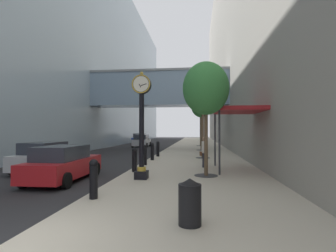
% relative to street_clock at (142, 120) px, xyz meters
% --- Properties ---
extents(ground_plane, '(110.00, 110.00, 0.00)m').
position_rel_street_clock_xyz_m(ground_plane, '(-1.20, 20.06, -2.74)').
color(ground_plane, '#262628').
rests_on(ground_plane, ground).
extents(sidewalk_right, '(7.02, 80.00, 0.14)m').
position_rel_street_clock_xyz_m(sidewalk_right, '(2.31, 23.06, -2.67)').
color(sidewalk_right, '#BCB29E').
rests_on(sidewalk_right, ground).
extents(building_block_left, '(24.55, 80.00, 26.13)m').
position_rel_street_clock_xyz_m(building_block_left, '(-13.81, 23.01, 10.26)').
color(building_block_left, '#93A8B7').
rests_on(building_block_left, ground).
extents(building_block_right, '(9.00, 80.00, 29.59)m').
position_rel_street_clock_xyz_m(building_block_right, '(10.31, 23.06, 12.05)').
color(building_block_right, gray).
rests_on(building_block_right, ground).
extents(street_clock, '(0.84, 0.55, 4.73)m').
position_rel_street_clock_xyz_m(street_clock, '(0.00, 0.00, 0.00)').
color(street_clock, black).
rests_on(street_clock, sidewalk_right).
extents(bollard_nearest, '(0.27, 0.27, 1.23)m').
position_rel_street_clock_xyz_m(bollard_nearest, '(-0.78, -3.40, -1.96)').
color(bollard_nearest, black).
rests_on(bollard_nearest, sidewalk_right).
extents(bollard_third, '(0.27, 0.27, 1.23)m').
position_rel_street_clock_xyz_m(bollard_third, '(-0.78, 1.87, -1.96)').
color(bollard_third, black).
rests_on(bollard_third, sidewalk_right).
extents(bollard_fourth, '(0.27, 0.27, 1.23)m').
position_rel_street_clock_xyz_m(bollard_fourth, '(-0.78, 4.51, -1.96)').
color(bollard_fourth, black).
rests_on(bollard_fourth, sidewalk_right).
extents(bollard_fifth, '(0.27, 0.27, 1.23)m').
position_rel_street_clock_xyz_m(bollard_fifth, '(-0.78, 7.15, -1.96)').
color(bollard_fifth, black).
rests_on(bollard_fifth, sidewalk_right).
extents(bollard_sixth, '(0.27, 0.27, 1.23)m').
position_rel_street_clock_xyz_m(bollard_sixth, '(-0.78, 9.79, -1.96)').
color(bollard_sixth, black).
rests_on(bollard_sixth, sidewalk_right).
extents(street_tree_near, '(2.18, 2.18, 5.37)m').
position_rel_street_clock_xyz_m(street_tree_near, '(2.84, 1.12, 1.48)').
color(street_tree_near, '#333335').
rests_on(street_tree_near, sidewalk_right).
extents(street_tree_mid_near, '(2.16, 2.16, 6.31)m').
position_rel_street_clock_xyz_m(street_tree_mid_near, '(2.84, 8.99, 2.42)').
color(street_tree_mid_near, '#333335').
rests_on(street_tree_mid_near, sidewalk_right).
extents(street_tree_mid_far, '(2.19, 2.19, 6.02)m').
position_rel_street_clock_xyz_m(street_tree_mid_far, '(2.84, 16.86, 2.13)').
color(street_tree_mid_far, '#333335').
rests_on(street_tree_mid_far, sidewalk_right).
extents(street_tree_far, '(1.91, 1.91, 6.11)m').
position_rel_street_clock_xyz_m(street_tree_far, '(2.84, 24.73, 2.35)').
color(street_tree_far, '#333335').
rests_on(street_tree_far, sidewalk_right).
extents(trash_bin, '(0.53, 0.53, 1.05)m').
position_rel_street_clock_xyz_m(trash_bin, '(2.28, -5.33, -2.06)').
color(trash_bin, black).
rests_on(trash_bin, sidewalk_right).
extents(pedestrian_walking, '(0.48, 0.38, 1.76)m').
position_rel_street_clock_xyz_m(pedestrian_walking, '(2.84, 3.89, -1.67)').
color(pedestrian_walking, '#23232D').
rests_on(pedestrian_walking, sidewalk_right).
extents(storefront_awning, '(2.40, 3.60, 3.30)m').
position_rel_street_clock_xyz_m(storefront_awning, '(4.57, 3.04, 0.54)').
color(storefront_awning, maroon).
rests_on(storefront_awning, sidewalk_right).
extents(car_blue_near, '(2.02, 4.47, 1.73)m').
position_rel_street_clock_xyz_m(car_blue_near, '(-7.15, 31.35, -1.90)').
color(car_blue_near, navy).
rests_on(car_blue_near, ground).
extents(car_silver_mid, '(1.94, 4.47, 1.61)m').
position_rel_street_clock_xyz_m(car_silver_mid, '(-5.99, 2.45, -1.95)').
color(car_silver_mid, '#B7BABF').
rests_on(car_silver_mid, ground).
extents(car_red_far, '(2.04, 4.57, 1.58)m').
position_rel_street_clock_xyz_m(car_red_far, '(-3.52, -0.17, -1.97)').
color(car_red_far, '#AD191E').
rests_on(car_red_far, ground).
extents(car_white_trailing, '(2.13, 4.14, 1.69)m').
position_rel_street_clock_xyz_m(car_white_trailing, '(-5.12, 23.46, -1.92)').
color(car_white_trailing, silver).
rests_on(car_white_trailing, ground).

